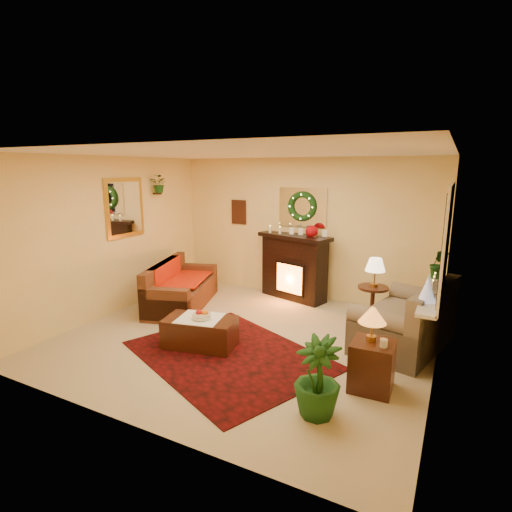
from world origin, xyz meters
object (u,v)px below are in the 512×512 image
at_px(fireplace, 294,270).
at_px(side_table_round, 372,304).
at_px(sofa, 182,282).
at_px(end_table_square, 372,366).
at_px(loveseat, 405,316).
at_px(coffee_table, 200,332).

distance_m(fireplace, side_table_round, 1.71).
distance_m(sofa, end_table_square, 3.79).
bearing_deg(side_table_round, fireplace, 158.19).
relative_size(loveseat, end_table_square, 2.88).
distance_m(end_table_square, coffee_table, 2.32).
xyz_separation_m(fireplace, loveseat, (2.13, -1.24, -0.13)).
distance_m(sofa, side_table_round, 3.25).
bearing_deg(end_table_square, loveseat, 83.05).
distance_m(fireplace, end_table_square, 3.26).
height_order(loveseat, coffee_table, loveseat).
height_order(loveseat, side_table_round, loveseat).
height_order(fireplace, loveseat, fireplace).
distance_m(sofa, coffee_table, 1.77).
bearing_deg(fireplace, end_table_square, -36.67).
relative_size(side_table_round, coffee_table, 0.63).
bearing_deg(fireplace, sofa, -124.56).
bearing_deg(sofa, loveseat, -16.90).
relative_size(sofa, side_table_round, 3.01).
height_order(loveseat, end_table_square, loveseat).
xyz_separation_m(fireplace, side_table_round, (1.57, -0.63, -0.22)).
height_order(end_table_square, coffee_table, end_table_square).
xyz_separation_m(loveseat, end_table_square, (-0.16, -1.35, -0.15)).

